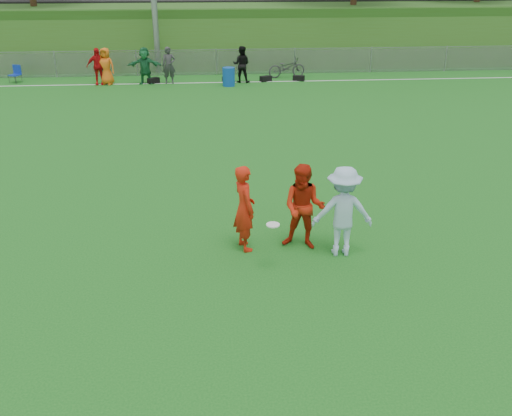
{
  "coord_description": "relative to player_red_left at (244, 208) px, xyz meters",
  "views": [
    {
      "loc": [
        -0.45,
        -9.51,
        5.57
      ],
      "look_at": [
        0.39,
        0.5,
        1.12
      ],
      "focal_mm": 40.0,
      "sensor_mm": 36.0,
      "label": 1
    }
  ],
  "objects": [
    {
      "name": "camp_chair",
      "position": [
        -9.84,
        17.81,
        -0.66
      ],
      "size": [
        0.6,
        0.6,
        0.81
      ],
      "rotation": [
        0.0,
        0.0,
        -0.42
      ],
      "color": "#0F2DA3",
      "rests_on": "ground"
    },
    {
      "name": "fence",
      "position": [
        -0.19,
        18.99,
        -0.26
      ],
      "size": [
        58.0,
        0.06,
        1.3
      ],
      "color": "gray",
      "rests_on": "ground"
    },
    {
      "name": "player_blue",
      "position": [
        1.93,
        -0.4,
        0.03
      ],
      "size": [
        1.26,
        0.78,
        1.87
      ],
      "primitive_type": "imported",
      "rotation": [
        0.0,
        0.0,
        3.06
      ],
      "color": "#A5CBE5",
      "rests_on": "ground"
    },
    {
      "name": "player_red_center",
      "position": [
        1.21,
        -0.06,
        -0.0
      ],
      "size": [
        1.06,
        0.94,
        1.8
      ],
      "primitive_type": "imported",
      "rotation": [
        0.0,
        0.0,
        -0.35
      ],
      "color": "red",
      "rests_on": "ground"
    },
    {
      "name": "gear_bags",
      "position": [
        0.75,
        17.09,
        -0.77
      ],
      "size": [
        7.6,
        0.56,
        0.26
      ],
      "color": "black",
      "rests_on": "ground"
    },
    {
      "name": "frisbee",
      "position": [
        0.48,
        -0.94,
        0.05
      ],
      "size": [
        0.26,
        0.26,
        0.02
      ],
      "color": "white",
      "rests_on": "ground"
    },
    {
      "name": "player_red_left",
      "position": [
        0.0,
        0.0,
        0.0
      ],
      "size": [
        0.61,
        0.76,
        1.81
      ],
      "primitive_type": "imported",
      "rotation": [
        0.0,
        0.0,
        1.88
      ],
      "color": "red",
      "rests_on": "ground"
    },
    {
      "name": "bicycle",
      "position": [
        3.28,
        17.99,
        -0.41
      ],
      "size": [
        1.98,
        1.04,
        0.99
      ],
      "primitive_type": "imported",
      "rotation": [
        0.0,
        0.0,
        1.78
      ],
      "color": "#2E2E31",
      "rests_on": "ground"
    },
    {
      "name": "sideline_far",
      "position": [
        -0.19,
        16.99,
        -0.9
      ],
      "size": [
        60.0,
        0.1,
        0.01
      ],
      "primitive_type": "cube",
      "color": "white",
      "rests_on": "ground"
    },
    {
      "name": "ground",
      "position": [
        -0.19,
        -1.01,
        -0.9
      ],
      "size": [
        120.0,
        120.0,
        0.0
      ],
      "primitive_type": "plane",
      "color": "#135B1A",
      "rests_on": "ground"
    },
    {
      "name": "recycling_bin",
      "position": [
        0.32,
        16.19,
        -0.48
      ],
      "size": [
        0.68,
        0.68,
        0.85
      ],
      "primitive_type": "cylinder",
      "rotation": [
        0.0,
        0.0,
        -0.24
      ],
      "color": "#0F46AA",
      "rests_on": "ground"
    },
    {
      "name": "spectator_row",
      "position": [
        -3.18,
        16.99,
        -0.06
      ],
      "size": [
        7.72,
        0.82,
        1.69
      ],
      "color": "red",
      "rests_on": "ground"
    },
    {
      "name": "berm",
      "position": [
        -0.19,
        29.99,
        0.6
      ],
      "size": [
        120.0,
        18.0,
        3.0
      ],
      "primitive_type": "cube",
      "color": "#2D5718",
      "rests_on": "ground"
    }
  ]
}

